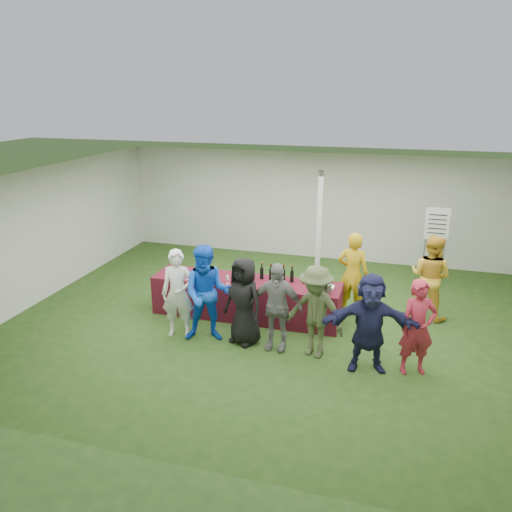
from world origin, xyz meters
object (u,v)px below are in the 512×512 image
(customer_1, at_px, (207,294))
(customer_6, at_px, (418,328))
(staff_pourer, at_px, (353,274))
(staff_back, at_px, (430,277))
(customer_4, at_px, (315,312))
(customer_5, at_px, (369,323))
(serving_table, at_px, (246,298))
(dump_bucket, at_px, (324,288))
(customer_0, at_px, (178,293))
(customer_3, at_px, (276,307))
(wine_list_sign, at_px, (436,230))
(customer_2, at_px, (244,301))

(customer_1, height_order, customer_6, customer_1)
(staff_pourer, distance_m, staff_back, 1.46)
(customer_4, height_order, customer_5, customer_5)
(serving_table, bearing_deg, dump_bucket, -8.22)
(staff_back, bearing_deg, customer_0, 52.58)
(serving_table, relative_size, customer_3, 2.35)
(customer_5, bearing_deg, staff_pourer, 92.65)
(wine_list_sign, bearing_deg, customer_0, -140.65)
(serving_table, height_order, customer_4, customer_4)
(customer_2, bearing_deg, customer_6, 19.26)
(customer_0, distance_m, customer_5, 3.31)
(customer_2, distance_m, customer_5, 2.13)
(customer_3, distance_m, customer_6, 2.25)
(staff_back, bearing_deg, staff_pourer, 39.63)
(wine_list_sign, distance_m, customer_2, 4.83)
(customer_3, bearing_deg, dump_bucket, 51.41)
(customer_0, bearing_deg, dump_bucket, 6.25)
(serving_table, xyz_separation_m, customer_3, (0.85, -1.05, 0.39))
(wine_list_sign, relative_size, customer_1, 1.04)
(customer_2, bearing_deg, wine_list_sign, 71.22)
(dump_bucket, xyz_separation_m, staff_pourer, (0.41, 0.88, -0.01))
(dump_bucket, distance_m, customer_0, 2.58)
(staff_pourer, xyz_separation_m, customer_2, (-1.66, -1.65, -0.06))
(customer_3, relative_size, customer_5, 0.96)
(staff_pourer, bearing_deg, customer_2, 52.52)
(customer_4, bearing_deg, dump_bucket, 106.87)
(dump_bucket, height_order, staff_back, staff_back)
(dump_bucket, distance_m, staff_pourer, 0.97)
(wine_list_sign, relative_size, customer_3, 1.18)
(customer_4, bearing_deg, customer_5, 4.91)
(customer_1, xyz_separation_m, customer_4, (1.88, -0.04, -0.08))
(serving_table, bearing_deg, wine_list_sign, 36.27)
(customer_2, bearing_deg, serving_table, 128.71)
(staff_pourer, height_order, customer_2, staff_pourer)
(serving_table, xyz_separation_m, customer_0, (-0.92, -1.05, 0.42))
(customer_6, bearing_deg, serving_table, 138.13)
(dump_bucket, height_order, customer_1, customer_1)
(customer_4, relative_size, customer_5, 0.98)
(customer_3, xyz_separation_m, customer_5, (1.53, -0.25, 0.03))
(customer_6, bearing_deg, dump_bucket, 127.40)
(customer_1, bearing_deg, wine_list_sign, 28.21)
(customer_4, bearing_deg, customer_1, -163.71)
(serving_table, bearing_deg, customer_3, -51.07)
(staff_pourer, distance_m, customer_0, 3.32)
(customer_0, relative_size, customer_2, 1.03)
(serving_table, height_order, dump_bucket, dump_bucket)
(staff_pourer, xyz_separation_m, customer_3, (-1.09, -1.71, -0.07))
(staff_pourer, bearing_deg, wine_list_sign, -121.48)
(serving_table, distance_m, customer_2, 1.10)
(serving_table, bearing_deg, customer_2, -74.71)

